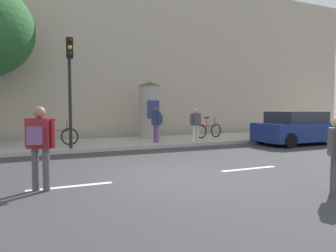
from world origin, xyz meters
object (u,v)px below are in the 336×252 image
at_px(pedestrian_with_bag, 40,140).
at_px(parked_car_red, 299,128).
at_px(pedestrian_with_backpack, 157,122).
at_px(bicycle_upright, 57,136).
at_px(traffic_light, 70,75).
at_px(poster_column, 150,110).
at_px(pedestrian_tallest, 195,122).
at_px(bicycle_leaning, 209,130).

height_order(pedestrian_with_bag, parked_car_red, pedestrian_with_bag).
height_order(pedestrian_with_backpack, bicycle_upright, pedestrian_with_backpack).
height_order(traffic_light, pedestrian_with_backpack, traffic_light).
bearing_deg(pedestrian_with_backpack, parked_car_red, -18.04).
bearing_deg(traffic_light, bicycle_upright, 108.12).
relative_size(poster_column, parked_car_red, 0.67).
bearing_deg(pedestrian_tallest, pedestrian_with_backpack, 165.96).
height_order(poster_column, pedestrian_tallest, poster_column).
bearing_deg(bicycle_upright, bicycle_leaning, 1.96).
bearing_deg(parked_car_red, pedestrian_tallest, 160.49).
bearing_deg(pedestrian_with_bag, traffic_light, 77.81).
bearing_deg(parked_car_red, traffic_light, 171.95).
bearing_deg(poster_column, pedestrian_with_backpack, -101.39).
height_order(traffic_light, parked_car_red, traffic_light).
xyz_separation_m(pedestrian_with_bag, pedestrian_with_backpack, (4.92, 6.00, 0.05)).
xyz_separation_m(pedestrian_with_bag, parked_car_red, (11.30, 3.92, -0.30)).
bearing_deg(bicycle_leaning, bicycle_upright, -178.04).
relative_size(pedestrian_with_bag, pedestrian_with_backpack, 1.09).
xyz_separation_m(bicycle_leaning, parked_car_red, (3.08, -3.03, 0.21)).
relative_size(pedestrian_with_backpack, bicycle_upright, 0.94).
bearing_deg(bicycle_upright, pedestrian_with_backpack, -9.36).
relative_size(traffic_light, bicycle_leaning, 2.39).
relative_size(traffic_light, parked_car_red, 0.96).
bearing_deg(pedestrian_tallest, bicycle_upright, 169.25).
bearing_deg(pedestrian_with_bag, pedestrian_tallest, 39.87).
bearing_deg(pedestrian_with_bag, bicycle_upright, 83.87).
bearing_deg(pedestrian_tallest, pedestrian_with_bag, -140.13).
distance_m(bicycle_leaning, bicycle_upright, 7.51).
bearing_deg(pedestrian_with_bag, bicycle_leaning, 40.21).
xyz_separation_m(bicycle_leaning, bicycle_upright, (-7.50, -0.26, 0.00)).
bearing_deg(parked_car_red, bicycle_upright, 165.32).
relative_size(pedestrian_with_backpack, bicycle_leaning, 0.92).
bearing_deg(bicycle_leaning, poster_column, 160.54).
relative_size(pedestrian_tallest, bicycle_upright, 0.89).
bearing_deg(parked_car_red, pedestrian_with_bag, -160.86).
xyz_separation_m(pedestrian_with_backpack, bicycle_upright, (-4.20, 0.69, -0.56)).
height_order(pedestrian_with_backpack, bicycle_leaning, pedestrian_with_backpack).
height_order(poster_column, pedestrian_with_bag, poster_column).
distance_m(bicycle_leaning, parked_car_red, 4.32).
relative_size(pedestrian_tallest, bicycle_leaning, 0.87).
distance_m(poster_column, pedestrian_with_backpack, 2.08).
relative_size(pedestrian_tallest, pedestrian_with_backpack, 0.95).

